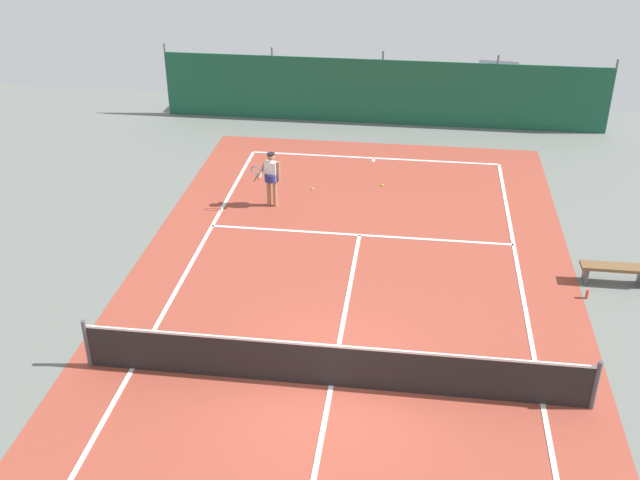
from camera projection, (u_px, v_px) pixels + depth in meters
ground_plane at (331, 386)px, 15.26m from camera, size 36.00×36.00×0.00m
court_surface at (331, 386)px, 15.26m from camera, size 11.02×26.60×0.01m
tennis_net at (331, 365)px, 15.01m from camera, size 10.12×0.10×1.10m
back_fence at (382, 102)px, 28.74m from camera, size 16.30×0.98×2.70m
tennis_player at (271, 175)px, 22.00m from camera, size 0.80×0.68×1.64m
tennis_ball_near_player at (313, 189)px, 23.40m from camera, size 0.07×0.07×0.07m
tennis_ball_midcourt at (383, 185)px, 23.66m from camera, size 0.07×0.07×0.07m
parked_car at (496, 89)px, 29.58m from camera, size 2.27×4.33×1.68m
courtside_bench at (614, 270)px, 18.49m from camera, size 1.60×0.40×0.49m
water_bottle at (587, 294)px, 18.02m from camera, size 0.08×0.08×0.24m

